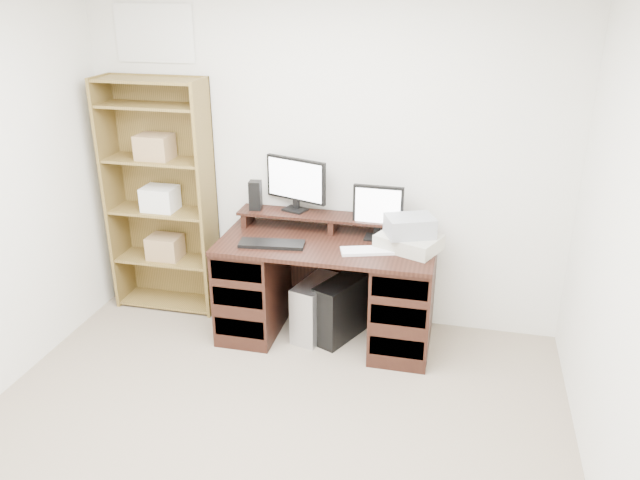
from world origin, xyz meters
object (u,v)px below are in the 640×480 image
(tower_silver, at_px, (316,308))
(bookshelf, at_px, (161,195))
(tower_black, at_px, (341,309))
(printer, at_px, (409,242))
(desk, at_px, (327,288))
(monitor_small, at_px, (378,210))
(monitor_wide, at_px, (296,182))

(tower_silver, relative_size, bookshelf, 0.24)
(tower_black, bearing_deg, bookshelf, -163.15)
(bookshelf, bearing_deg, printer, -6.17)
(desk, bearing_deg, monitor_small, 24.88)
(tower_black, xyz_separation_m, bookshelf, (-1.44, 0.20, 0.69))
(tower_black, distance_m, bookshelf, 1.61)
(printer, relative_size, bookshelf, 0.22)
(printer, height_order, tower_black, printer)
(tower_black, bearing_deg, desk, -148.46)
(tower_silver, bearing_deg, desk, 14.22)
(desk, bearing_deg, bookshelf, 170.97)
(monitor_wide, relative_size, monitor_small, 1.24)
(desk, xyz_separation_m, printer, (0.56, 0.01, 0.41))
(desk, relative_size, monitor_small, 3.92)
(printer, xyz_separation_m, tower_black, (-0.46, 0.00, -0.58))
(desk, xyz_separation_m, tower_black, (0.10, 0.01, -0.17))
(monitor_small, bearing_deg, monitor_wide, 170.94)
(desk, relative_size, bookshelf, 0.83)
(monitor_wide, xyz_separation_m, tower_silver, (0.21, -0.26, -0.87))
(printer, xyz_separation_m, tower_silver, (-0.65, -0.01, -0.58))
(tower_black, height_order, bookshelf, bookshelf)
(monitor_wide, distance_m, tower_silver, 0.93)
(tower_silver, distance_m, tower_black, 0.19)
(desk, xyz_separation_m, monitor_wide, (-0.29, 0.26, 0.70))
(monitor_small, distance_m, tower_silver, 0.86)
(tower_black, bearing_deg, monitor_wide, 172.40)
(printer, bearing_deg, monitor_small, 171.49)
(monitor_wide, relative_size, bookshelf, 0.26)
(printer, distance_m, bookshelf, 1.92)
(monitor_wide, distance_m, printer, 0.94)
(desk, xyz_separation_m, tower_silver, (-0.08, 0.00, -0.17))
(desk, distance_m, tower_black, 0.19)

